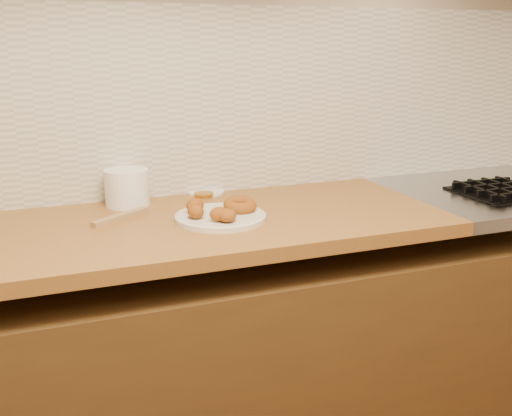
# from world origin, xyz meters

# --- Properties ---
(wall_back) EXTENTS (4.00, 0.02, 2.70)m
(wall_back) POSITION_xyz_m (0.00, 2.00, 1.35)
(wall_back) COLOR #C2AF97
(wall_back) RESTS_ON ground
(base_cabinet) EXTENTS (3.60, 0.60, 0.77)m
(base_cabinet) POSITION_xyz_m (0.00, 1.69, 0.39)
(base_cabinet) COLOR #4F3415
(base_cabinet) RESTS_ON floor
(butcher_block) EXTENTS (2.30, 0.62, 0.04)m
(butcher_block) POSITION_xyz_m (-0.65, 1.69, 0.88)
(butcher_block) COLOR #915A23
(butcher_block) RESTS_ON base_cabinet
(backsplash) EXTENTS (3.60, 0.02, 0.60)m
(backsplash) POSITION_xyz_m (0.00, 1.99, 1.20)
(backsplash) COLOR beige
(backsplash) RESTS_ON wall_back
(donut_plate) EXTENTS (0.26, 0.26, 0.01)m
(donut_plate) POSITION_xyz_m (-0.16, 1.66, 0.91)
(donut_plate) COLOR beige
(donut_plate) RESTS_ON butcher_block
(ring_donut) EXTENTS (0.12, 0.12, 0.04)m
(ring_donut) POSITION_xyz_m (-0.09, 1.68, 0.93)
(ring_donut) COLOR #914817
(ring_donut) RESTS_ON donut_plate
(fried_dough_chunks) EXTENTS (0.14, 0.18, 0.04)m
(fried_dough_chunks) POSITION_xyz_m (-0.19, 1.63, 0.93)
(fried_dough_chunks) COLOR #914817
(fried_dough_chunks) RESTS_ON donut_plate
(plastic_tub) EXTENTS (0.14, 0.14, 0.11)m
(plastic_tub) POSITION_xyz_m (-0.38, 1.91, 0.96)
(plastic_tub) COLOR white
(plastic_tub) RESTS_ON butcher_block
(tub_lid) EXTENTS (0.12, 0.12, 0.01)m
(tub_lid) POSITION_xyz_m (-0.11, 1.97, 0.90)
(tub_lid) COLOR silver
(tub_lid) RESTS_ON butcher_block
(brass_jar_lid) EXTENTS (0.08, 0.08, 0.01)m
(brass_jar_lid) POSITION_xyz_m (-0.13, 1.93, 0.91)
(brass_jar_lid) COLOR #BA8329
(brass_jar_lid) RESTS_ON butcher_block
(wooden_utensil) EXTENTS (0.18, 0.13, 0.02)m
(wooden_utensil) POSITION_xyz_m (-0.42, 1.76, 0.91)
(wooden_utensil) COLOR olive
(wooden_utensil) RESTS_ON butcher_block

